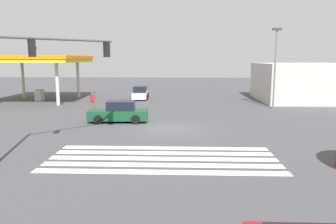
{
  "coord_description": "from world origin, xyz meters",
  "views": [
    {
      "loc": [
        0.82,
        -22.09,
        4.81
      ],
      "look_at": [
        0.0,
        0.0,
        1.17
      ],
      "focal_mm": 35.0,
      "sensor_mm": 36.0,
      "label": 1
    }
  ],
  "objects_px": {
    "car_0": "(119,112)",
    "pedestrian": "(93,100)",
    "street_light_pole_b": "(275,61)",
    "car_1": "(140,93)",
    "traffic_signal_mast": "(35,68)"
  },
  "relations": [
    {
      "from": "traffic_signal_mast",
      "to": "street_light_pole_b",
      "type": "height_order",
      "value": "street_light_pole_b"
    },
    {
      "from": "street_light_pole_b",
      "to": "car_0",
      "type": "bearing_deg",
      "value": -152.12
    },
    {
      "from": "car_1",
      "to": "pedestrian",
      "type": "xyz_separation_m",
      "value": [
        -3.43,
        -8.64,
        0.21
      ]
    },
    {
      "from": "car_0",
      "to": "street_light_pole_b",
      "type": "bearing_deg",
      "value": -155.29
    },
    {
      "from": "car_0",
      "to": "street_light_pole_b",
      "type": "distance_m",
      "value": 15.88
    },
    {
      "from": "traffic_signal_mast",
      "to": "pedestrian",
      "type": "height_order",
      "value": "traffic_signal_mast"
    },
    {
      "from": "car_0",
      "to": "pedestrian",
      "type": "bearing_deg",
      "value": -61.38
    },
    {
      "from": "traffic_signal_mast",
      "to": "street_light_pole_b",
      "type": "bearing_deg",
      "value": -0.55
    },
    {
      "from": "car_1",
      "to": "street_light_pole_b",
      "type": "xyz_separation_m",
      "value": [
        13.75,
        -7.17,
        3.87
      ]
    },
    {
      "from": "traffic_signal_mast",
      "to": "car_0",
      "type": "xyz_separation_m",
      "value": [
        2.44,
        8.55,
        -3.61
      ]
    },
    {
      "from": "traffic_signal_mast",
      "to": "car_0",
      "type": "bearing_deg",
      "value": 29.08
    },
    {
      "from": "pedestrian",
      "to": "traffic_signal_mast",
      "type": "bearing_deg",
      "value": -38.15
    },
    {
      "from": "car_0",
      "to": "pedestrian",
      "type": "relative_size",
      "value": 2.77
    },
    {
      "from": "car_0",
      "to": "car_1",
      "type": "relative_size",
      "value": 1.0
    },
    {
      "from": "pedestrian",
      "to": "car_1",
      "type": "bearing_deg",
      "value": 115.77
    }
  ]
}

